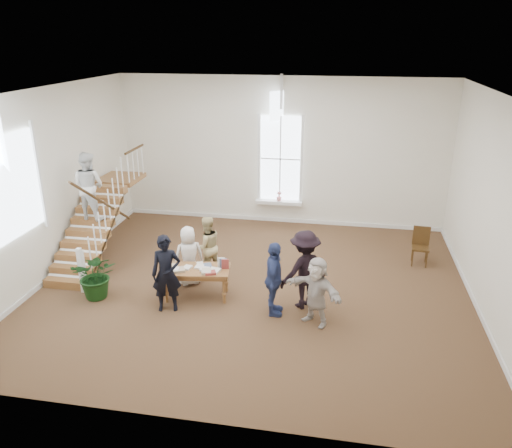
% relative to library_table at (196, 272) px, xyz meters
% --- Properties ---
extents(ground, '(10.00, 10.00, 0.00)m').
position_rel_library_table_xyz_m(ground, '(1.20, 0.71, -0.62)').
color(ground, '#462C1B').
rests_on(ground, ground).
extents(room_shell, '(10.49, 10.00, 10.00)m').
position_rel_library_table_xyz_m(room_shell, '(1.20, 5.10, -0.22)').
color(room_shell, white).
rests_on(room_shell, ground).
extents(staircase, '(1.10, 4.10, 2.92)m').
position_rel_library_table_xyz_m(staircase, '(-3.14, 1.46, 1.00)').
color(staircase, brown).
rests_on(staircase, ground).
extents(library_table, '(1.59, 0.96, 0.77)m').
position_rel_library_table_xyz_m(library_table, '(0.00, 0.00, 0.00)').
color(library_table, brown).
rests_on(library_table, ground).
extents(police_officer, '(0.72, 0.57, 1.72)m').
position_rel_library_table_xyz_m(police_officer, '(-0.45, -0.64, 0.24)').
color(police_officer, black).
rests_on(police_officer, ground).
extents(elderly_woman, '(0.84, 0.75, 1.45)m').
position_rel_library_table_xyz_m(elderly_woman, '(-0.35, 0.61, 0.10)').
color(elderly_woman, silver).
rests_on(elderly_woman, ground).
extents(person_yellow, '(0.95, 0.92, 1.54)m').
position_rel_library_table_xyz_m(person_yellow, '(-0.05, 1.11, 0.15)').
color(person_yellow, tan).
rests_on(person_yellow, ground).
extents(woman_cluster_a, '(0.47, 0.99, 1.64)m').
position_rel_library_table_xyz_m(woman_cluster_a, '(1.83, -0.42, 0.20)').
color(woman_cluster_a, navy).
rests_on(woman_cluster_a, ground).
extents(woman_cluster_b, '(1.30, 1.24, 1.77)m').
position_rel_library_table_xyz_m(woman_cluster_b, '(2.43, 0.03, 0.26)').
color(woman_cluster_b, black).
rests_on(woman_cluster_b, ground).
extents(woman_cluster_c, '(1.38, 1.10, 1.47)m').
position_rel_library_table_xyz_m(woman_cluster_c, '(2.73, -0.62, 0.11)').
color(woman_cluster_c, beige).
rests_on(woman_cluster_c, ground).
extents(floor_plant, '(1.16, 1.06, 1.10)m').
position_rel_library_table_xyz_m(floor_plant, '(-2.20, -0.40, -0.07)').
color(floor_plant, black).
rests_on(floor_plant, ground).
extents(side_chair, '(0.46, 0.46, 0.99)m').
position_rel_library_table_xyz_m(side_chair, '(5.21, 2.76, -0.07)').
color(side_chair, '#321F0D').
rests_on(side_chair, ground).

